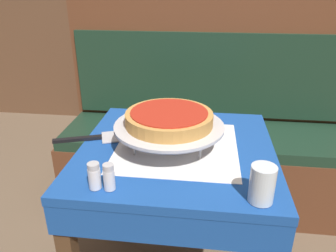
{
  "coord_description": "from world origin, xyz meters",
  "views": [
    {
      "loc": [
        0.09,
        -1.03,
        1.29
      ],
      "look_at": [
        -0.03,
        -0.05,
        0.84
      ],
      "focal_mm": 35.0,
      "sensor_mm": 36.0,
      "label": 1
    }
  ],
  "objects_px": {
    "pizza_pan_stand": "(169,127)",
    "pepper_shaker": "(109,177)",
    "dining_table_front": "(177,170)",
    "booth_bench": "(205,145)",
    "dining_table_rear": "(239,71)",
    "salt_shaker": "(94,176)",
    "deep_dish_pizza": "(169,118)",
    "water_glass_near": "(262,184)",
    "condiment_caddy": "(248,53)",
    "pizza_server": "(97,138)"
  },
  "relations": [
    {
      "from": "pepper_shaker",
      "to": "dining_table_rear",
      "type": "bearing_deg",
      "value": 74.16
    },
    {
      "from": "dining_table_front",
      "to": "booth_bench",
      "type": "bearing_deg",
      "value": 82.34
    },
    {
      "from": "pepper_shaker",
      "to": "pizza_server",
      "type": "bearing_deg",
      "value": 114.35
    },
    {
      "from": "salt_shaker",
      "to": "pepper_shaker",
      "type": "xyz_separation_m",
      "value": [
        0.04,
        0.0,
        -0.0
      ]
    },
    {
      "from": "booth_bench",
      "to": "dining_table_rear",
      "type": "bearing_deg",
      "value": 72.16
    },
    {
      "from": "pepper_shaker",
      "to": "dining_table_front",
      "type": "bearing_deg",
      "value": 59.7
    },
    {
      "from": "dining_table_rear",
      "to": "deep_dish_pizza",
      "type": "relative_size",
      "value": 2.48
    },
    {
      "from": "pizza_pan_stand",
      "to": "deep_dish_pizza",
      "type": "distance_m",
      "value": 0.03
    },
    {
      "from": "booth_bench",
      "to": "dining_table_front",
      "type": "bearing_deg",
      "value": -97.66
    },
    {
      "from": "pizza_pan_stand",
      "to": "salt_shaker",
      "type": "xyz_separation_m",
      "value": [
        -0.18,
        -0.26,
        -0.04
      ]
    },
    {
      "from": "salt_shaker",
      "to": "pepper_shaker",
      "type": "height_order",
      "value": "same"
    },
    {
      "from": "dining_table_rear",
      "to": "water_glass_near",
      "type": "xyz_separation_m",
      "value": [
        -0.08,
        -1.77,
        0.16
      ]
    },
    {
      "from": "dining_table_rear",
      "to": "condiment_caddy",
      "type": "relative_size",
      "value": 4.17
    },
    {
      "from": "pizza_pan_stand",
      "to": "condiment_caddy",
      "type": "bearing_deg",
      "value": 74.42
    },
    {
      "from": "pizza_server",
      "to": "salt_shaker",
      "type": "xyz_separation_m",
      "value": [
        0.09,
        -0.3,
        0.04
      ]
    },
    {
      "from": "booth_bench",
      "to": "water_glass_near",
      "type": "height_order",
      "value": "booth_bench"
    },
    {
      "from": "dining_table_front",
      "to": "dining_table_rear",
      "type": "distance_m",
      "value": 1.52
    },
    {
      "from": "pizza_server",
      "to": "condiment_caddy",
      "type": "height_order",
      "value": "condiment_caddy"
    },
    {
      "from": "dining_table_front",
      "to": "booth_bench",
      "type": "xyz_separation_m",
      "value": [
        0.1,
        0.75,
        -0.28
      ]
    },
    {
      "from": "dining_table_front",
      "to": "deep_dish_pizza",
      "type": "xyz_separation_m",
      "value": [
        -0.03,
        -0.02,
        0.21
      ]
    },
    {
      "from": "salt_shaker",
      "to": "dining_table_front",
      "type": "bearing_deg",
      "value": 53.63
    },
    {
      "from": "pizza_server",
      "to": "pepper_shaker",
      "type": "height_order",
      "value": "pepper_shaker"
    },
    {
      "from": "dining_table_front",
      "to": "pizza_pan_stand",
      "type": "height_order",
      "value": "pizza_pan_stand"
    },
    {
      "from": "pizza_pan_stand",
      "to": "water_glass_near",
      "type": "height_order",
      "value": "water_glass_near"
    },
    {
      "from": "pizza_pan_stand",
      "to": "pepper_shaker",
      "type": "height_order",
      "value": "pizza_pan_stand"
    },
    {
      "from": "dining_table_rear",
      "to": "deep_dish_pizza",
      "type": "bearing_deg",
      "value": -103.61
    },
    {
      "from": "dining_table_rear",
      "to": "pepper_shaker",
      "type": "distance_m",
      "value": 1.84
    },
    {
      "from": "dining_table_rear",
      "to": "water_glass_near",
      "type": "bearing_deg",
      "value": -92.73
    },
    {
      "from": "dining_table_rear",
      "to": "pizza_server",
      "type": "relative_size",
      "value": 2.55
    },
    {
      "from": "dining_table_front",
      "to": "water_glass_near",
      "type": "height_order",
      "value": "water_glass_near"
    },
    {
      "from": "booth_bench",
      "to": "pizza_pan_stand",
      "type": "distance_m",
      "value": 0.91
    },
    {
      "from": "booth_bench",
      "to": "pepper_shaker",
      "type": "bearing_deg",
      "value": -104.39
    },
    {
      "from": "salt_shaker",
      "to": "condiment_caddy",
      "type": "xyz_separation_m",
      "value": [
        0.59,
        1.74,
        -0.0
      ]
    },
    {
      "from": "salt_shaker",
      "to": "condiment_caddy",
      "type": "relative_size",
      "value": 0.45
    },
    {
      "from": "condiment_caddy",
      "to": "pizza_pan_stand",
      "type": "bearing_deg",
      "value": -105.58
    },
    {
      "from": "pepper_shaker",
      "to": "salt_shaker",
      "type": "bearing_deg",
      "value": 180.0
    },
    {
      "from": "deep_dish_pizza",
      "to": "water_glass_near",
      "type": "distance_m",
      "value": 0.39
    },
    {
      "from": "dining_table_front",
      "to": "condiment_caddy",
      "type": "xyz_separation_m",
      "value": [
        0.38,
        1.46,
        0.14
      ]
    },
    {
      "from": "condiment_caddy",
      "to": "dining_table_rear",
      "type": "bearing_deg",
      "value": 149.07
    },
    {
      "from": "dining_table_front",
      "to": "water_glass_near",
      "type": "xyz_separation_m",
      "value": [
        0.25,
        -0.28,
        0.15
      ]
    },
    {
      "from": "deep_dish_pizza",
      "to": "booth_bench",
      "type": "bearing_deg",
      "value": 80.57
    },
    {
      "from": "water_glass_near",
      "to": "dining_table_rear",
      "type": "bearing_deg",
      "value": 87.27
    },
    {
      "from": "deep_dish_pizza",
      "to": "condiment_caddy",
      "type": "xyz_separation_m",
      "value": [
        0.41,
        1.47,
        -0.08
      ]
    },
    {
      "from": "dining_table_front",
      "to": "pizza_pan_stand",
      "type": "distance_m",
      "value": 0.18
    },
    {
      "from": "pepper_shaker",
      "to": "deep_dish_pizza",
      "type": "bearing_deg",
      "value": 62.56
    },
    {
      "from": "pizza_pan_stand",
      "to": "salt_shaker",
      "type": "height_order",
      "value": "pizza_pan_stand"
    },
    {
      "from": "pizza_pan_stand",
      "to": "salt_shaker",
      "type": "distance_m",
      "value": 0.32
    },
    {
      "from": "dining_table_front",
      "to": "condiment_caddy",
      "type": "relative_size",
      "value": 4.18
    },
    {
      "from": "dining_table_rear",
      "to": "pizza_server",
      "type": "bearing_deg",
      "value": -113.57
    },
    {
      "from": "dining_table_front",
      "to": "pizza_pan_stand",
      "type": "relative_size",
      "value": 1.96
    }
  ]
}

